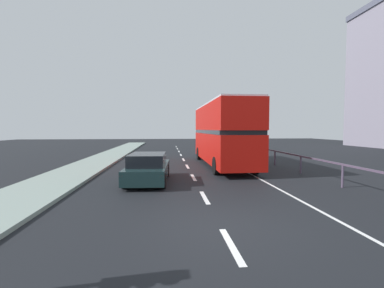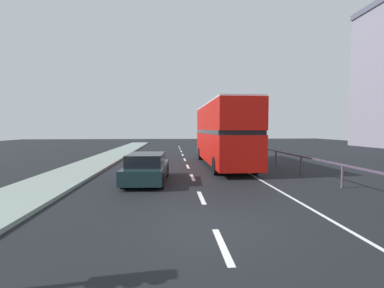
% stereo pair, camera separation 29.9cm
% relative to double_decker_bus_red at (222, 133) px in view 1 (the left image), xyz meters
% --- Properties ---
extents(ground_plane, '(75.47, 120.00, 0.10)m').
position_rel_double_decker_bus_red_xyz_m(ground_plane, '(-2.43, -10.92, -2.33)').
color(ground_plane, black).
extents(lane_paint_markings, '(3.46, 46.00, 0.01)m').
position_rel_double_decker_bus_red_xyz_m(lane_paint_markings, '(-0.39, -2.05, -2.28)').
color(lane_paint_markings, silver).
rests_on(lane_paint_markings, ground).
extents(bridge_side_railing, '(0.10, 42.00, 1.04)m').
position_rel_double_decker_bus_red_xyz_m(bridge_side_railing, '(3.75, -1.92, -1.43)').
color(bridge_side_railing, '#52445A').
rests_on(bridge_side_railing, ground).
extents(double_decker_bus_red, '(2.58, 10.27, 4.26)m').
position_rel_double_decker_bus_red_xyz_m(double_decker_bus_red, '(0.00, 0.00, 0.00)').
color(double_decker_bus_red, red).
rests_on(double_decker_bus_red, ground).
extents(hatchback_car_near, '(2.05, 4.31, 1.38)m').
position_rel_double_decker_bus_red_xyz_m(hatchback_car_near, '(-4.71, -5.15, -1.62)').
color(hatchback_car_near, '#172A2C').
rests_on(hatchback_car_near, ground).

